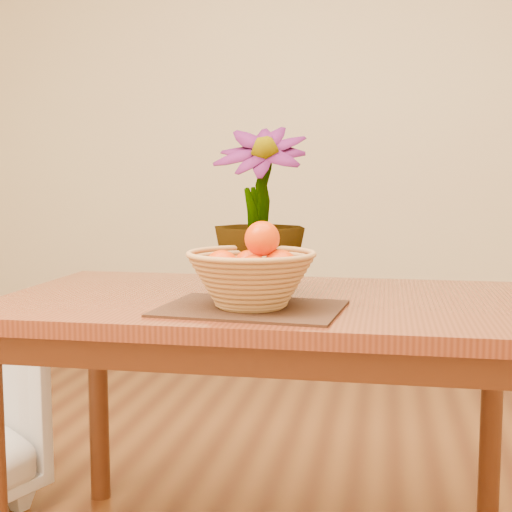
# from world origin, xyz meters

# --- Properties ---
(wall_back) EXTENTS (4.00, 0.02, 2.70)m
(wall_back) POSITION_xyz_m (0.00, 2.25, 1.35)
(wall_back) COLOR beige
(wall_back) RESTS_ON floor
(table) EXTENTS (1.40, 0.80, 0.75)m
(table) POSITION_xyz_m (0.00, 0.30, 0.66)
(table) COLOR maroon
(table) RESTS_ON floor
(placemat) EXTENTS (0.45, 0.36, 0.01)m
(placemat) POSITION_xyz_m (-0.01, 0.12, 0.75)
(placemat) COLOR #3D2416
(placemat) RESTS_ON table
(wicker_basket) EXTENTS (0.31, 0.31, 0.13)m
(wicker_basket) POSITION_xyz_m (-0.01, 0.12, 0.82)
(wicker_basket) COLOR tan
(wicker_basket) RESTS_ON placemat
(orange_pile) EXTENTS (0.22, 0.21, 0.15)m
(orange_pile) POSITION_xyz_m (-0.01, 0.12, 0.86)
(orange_pile) COLOR #DC3B03
(orange_pile) RESTS_ON wicker_basket
(potted_plant) EXTENTS (0.26, 0.26, 0.45)m
(potted_plant) POSITION_xyz_m (-0.03, 0.35, 0.98)
(potted_plant) COLOR #1F4914
(potted_plant) RESTS_ON table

